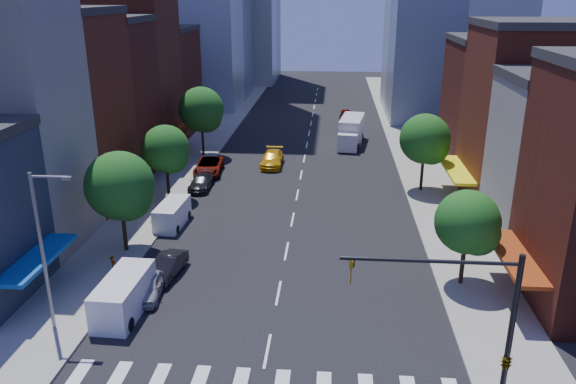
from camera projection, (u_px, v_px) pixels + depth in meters
name	position (u px, v px, depth m)	size (l,w,h in m)	color
ground	(267.00, 351.00, 29.28)	(220.00, 220.00, 0.00)	black
sidewalk_left	(203.00, 146.00, 67.75)	(5.00, 120.00, 0.15)	gray
sidewalk_right	(412.00, 151.00, 65.85)	(5.00, 120.00, 0.15)	gray
bldg_left_2	(48.00, 113.00, 47.43)	(12.00, 9.00, 16.00)	maroon
bldg_left_3	(90.00, 101.00, 55.57)	(12.00, 8.00, 15.00)	#4B1B12
bldg_left_4	(120.00, 78.00, 63.22)	(12.00, 9.00, 17.00)	maroon
bldg_left_5	(148.00, 83.00, 72.81)	(12.00, 10.00, 13.00)	#4B1B12
bldg_right_2	(544.00, 119.00, 47.68)	(12.00, 10.00, 15.00)	maroon
bldg_right_3	(508.00, 108.00, 57.41)	(12.00, 10.00, 13.00)	#4B1B12
traffic_signal	(495.00, 343.00, 22.90)	(7.24, 2.24, 8.00)	black
streetlight	(44.00, 243.00, 29.34)	(2.25, 0.25, 9.00)	slate
tree_left_near	(122.00, 188.00, 38.76)	(4.80, 4.80, 7.30)	black
tree_left_mid	(167.00, 151.00, 49.20)	(4.20, 4.20, 6.65)	black
tree_left_far	(202.00, 111.00, 62.11)	(5.00, 5.00, 7.75)	black
tree_right_near	(470.00, 225.00, 34.42)	(4.00, 4.00, 6.20)	black
tree_right_far	(426.00, 141.00, 51.09)	(4.60, 4.60, 7.20)	black
parked_car_front	(149.00, 286.00, 34.35)	(1.66, 4.12, 1.40)	#A5A4A9
parked_car_second	(167.00, 266.00, 36.81)	(1.45, 4.16, 1.37)	black
parked_car_third	(209.00, 166.00, 57.58)	(2.61, 5.66, 1.57)	#999999
parked_car_rear	(201.00, 182.00, 53.19)	(1.86, 4.57, 1.33)	black
cargo_van_near	(123.00, 296.00, 32.34)	(2.29, 5.32, 2.24)	white
cargo_van_far	(172.00, 215.00, 44.66)	(2.02, 4.57, 1.91)	white
taxi	(272.00, 159.00, 60.17)	(2.20, 5.40, 1.57)	#D5990B
traffic_car_oncoming	(346.00, 121.00, 77.47)	(1.68, 4.83, 1.59)	black
traffic_car_far	(346.00, 114.00, 83.01)	(1.64, 4.08, 1.39)	#999999
box_truck	(351.00, 132.00, 68.35)	(3.47, 8.46, 3.31)	silver
pedestrian_near	(114.00, 267.00, 36.14)	(0.59, 0.39, 1.61)	#999999
pedestrian_far	(153.00, 222.00, 43.15)	(0.80, 0.62, 1.65)	#999999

